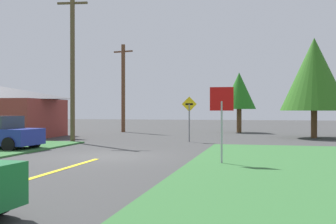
# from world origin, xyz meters

# --- Properties ---
(ground_plane) EXTENTS (120.00, 120.00, 0.00)m
(ground_plane) POSITION_xyz_m (0.00, 0.00, 0.00)
(ground_plane) COLOR #3B3B3B
(stop_sign) EXTENTS (0.81, 0.08, 2.71)m
(stop_sign) POSITION_xyz_m (4.90, -1.66, 1.93)
(stop_sign) COLOR #9EA0A8
(stop_sign) RESTS_ON ground
(utility_pole_mid) EXTENTS (1.80, 0.37, 8.86)m
(utility_pole_mid) POSITION_xyz_m (-4.58, 6.17, 4.58)
(utility_pole_mid) COLOR brown
(utility_pole_mid) RESTS_ON ground
(utility_pole_far) EXTENTS (1.79, 0.45, 7.49)m
(utility_pole_far) POSITION_xyz_m (-5.40, 17.35, 3.84)
(utility_pole_far) COLOR brown
(utility_pole_far) RESTS_ON ground
(direction_sign) EXTENTS (0.91, 0.08, 2.70)m
(direction_sign) POSITION_xyz_m (1.99, 8.19, 1.68)
(direction_sign) COLOR slate
(direction_sign) RESTS_ON ground
(oak_tree_left) EXTENTS (2.80, 2.80, 5.06)m
(oak_tree_left) POSITION_xyz_m (4.30, 19.02, 3.48)
(oak_tree_left) COLOR brown
(oak_tree_left) RESTS_ON ground
(pine_tree_center) EXTENTS (4.48, 4.48, 6.79)m
(pine_tree_center) POSITION_xyz_m (9.63, 13.30, 4.31)
(pine_tree_center) COLOR brown
(pine_tree_center) RESTS_ON ground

